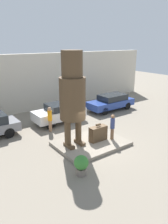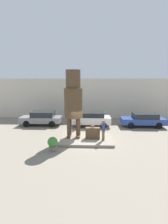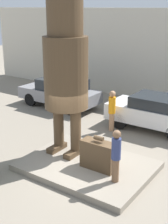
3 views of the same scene
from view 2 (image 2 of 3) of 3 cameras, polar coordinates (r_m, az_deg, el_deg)
name	(u,v)px [view 2 (image 2 of 3)]	position (r m, az deg, el deg)	size (l,w,h in m)	color
ground_plane	(87,141)	(14.83, 0.85, -9.29)	(60.00, 60.00, 0.00)	gray
pedestal	(87,139)	(14.80, 0.85, -8.92)	(4.29, 3.18, 0.20)	gray
building_backdrop	(88,98)	(23.25, 1.37, 4.44)	(28.00, 0.60, 5.20)	beige
statue_figure	(73,99)	(14.46, -3.50, 4.37)	(1.52, 1.52, 5.61)	#4C3823
giant_suitcase	(93,133)	(14.54, 2.84, -6.87)	(1.18, 0.48, 1.15)	#4C3823
tourist	(103,129)	(14.07, 6.36, -5.65)	(0.28, 0.28, 1.68)	brown
parked_car_grey	(42,118)	(20.12, -13.61, -1.86)	(4.48, 1.89, 1.56)	gray
parked_car_white	(92,119)	(19.13, 2.58, -2.19)	(4.12, 1.85, 1.56)	silver
parked_car_blue	(143,119)	(19.99, 18.82, -2.30)	(4.63, 1.83, 1.49)	#284293
planter_pot	(53,143)	(12.78, -10.21, -10.02)	(0.72, 0.72, 1.03)	#70665B
worker_hivis	(77,120)	(17.94, -2.22, -2.50)	(0.31, 0.31, 1.83)	#A87A56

